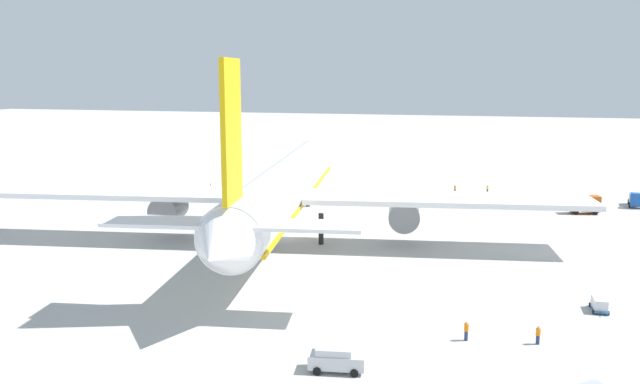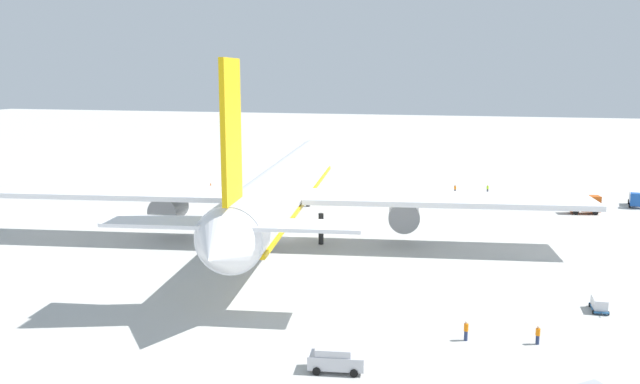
{
  "view_description": "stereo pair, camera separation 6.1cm",
  "coord_description": "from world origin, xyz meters",
  "px_view_note": "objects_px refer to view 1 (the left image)",
  "views": [
    {
      "loc": [
        -87.1,
        -28.57,
        22.93
      ],
      "look_at": [
        3.99,
        -3.88,
        6.11
      ],
      "focal_mm": 36.8,
      "sensor_mm": 36.0,
      "label": 1
    },
    {
      "loc": [
        -87.09,
        -28.63,
        22.93
      ],
      "look_at": [
        3.99,
        -3.88,
        6.11
      ],
      "focal_mm": 36.8,
      "sensor_mm": 36.0,
      "label": 2
    }
  ],
  "objects_px": {
    "service_truck_1": "(585,204)",
    "service_van": "(336,358)",
    "ground_worker_0": "(487,189)",
    "traffic_cone_3": "(292,185)",
    "service_truck_2": "(636,199)",
    "traffic_cone_0": "(316,186)",
    "ground_worker_1": "(455,189)",
    "airliner": "(285,188)",
    "traffic_cone_1": "(211,184)",
    "ground_worker_2": "(538,335)",
    "ground_worker_3": "(466,331)",
    "baggage_cart_1": "(599,304)"
  },
  "relations": [
    {
      "from": "airliner",
      "to": "traffic_cone_0",
      "type": "xyz_separation_m",
      "value": [
        43.9,
        7.53,
        -7.15
      ]
    },
    {
      "from": "ground_worker_3",
      "to": "traffic_cone_1",
      "type": "height_order",
      "value": "ground_worker_3"
    },
    {
      "from": "airliner",
      "to": "traffic_cone_1",
      "type": "height_order",
      "value": "airliner"
    },
    {
      "from": "ground_worker_2",
      "to": "service_truck_1",
      "type": "bearing_deg",
      "value": -10.11
    },
    {
      "from": "baggage_cart_1",
      "to": "traffic_cone_1",
      "type": "xyz_separation_m",
      "value": [
        59.08,
        68.61,
        -0.46
      ]
    },
    {
      "from": "service_truck_2",
      "to": "traffic_cone_1",
      "type": "height_order",
      "value": "service_truck_2"
    },
    {
      "from": "airliner",
      "to": "ground_worker_0",
      "type": "relative_size",
      "value": 51.16
    },
    {
      "from": "service_truck_2",
      "to": "traffic_cone_3",
      "type": "relative_size",
      "value": 10.03
    },
    {
      "from": "service_truck_2",
      "to": "ground_worker_2",
      "type": "distance_m",
      "value": 71.15
    },
    {
      "from": "ground_worker_0",
      "to": "baggage_cart_1",
      "type": "bearing_deg",
      "value": -169.64
    },
    {
      "from": "service_van",
      "to": "ground_worker_3",
      "type": "distance_m",
      "value": 13.03
    },
    {
      "from": "traffic_cone_3",
      "to": "service_truck_1",
      "type": "bearing_deg",
      "value": -103.42
    },
    {
      "from": "traffic_cone_1",
      "to": "ground_worker_3",
      "type": "bearing_deg",
      "value": -141.21
    },
    {
      "from": "service_van",
      "to": "traffic_cone_1",
      "type": "height_order",
      "value": "service_van"
    },
    {
      "from": "service_truck_1",
      "to": "service_van",
      "type": "relative_size",
      "value": 1.13
    },
    {
      "from": "service_van",
      "to": "traffic_cone_0",
      "type": "bearing_deg",
      "value": 16.5
    },
    {
      "from": "ground_worker_3",
      "to": "ground_worker_2",
      "type": "bearing_deg",
      "value": -82.6
    },
    {
      "from": "ground_worker_3",
      "to": "service_truck_2",
      "type": "bearing_deg",
      "value": -20.7
    },
    {
      "from": "ground_worker_0",
      "to": "traffic_cone_1",
      "type": "distance_m",
      "value": 57.03
    },
    {
      "from": "traffic_cone_1",
      "to": "ground_worker_1",
      "type": "bearing_deg",
      "value": -85.99
    },
    {
      "from": "ground_worker_0",
      "to": "ground_worker_3",
      "type": "height_order",
      "value": "ground_worker_3"
    },
    {
      "from": "ground_worker_1",
      "to": "airliner",
      "type": "bearing_deg",
      "value": 154.47
    },
    {
      "from": "ground_worker_2",
      "to": "ground_worker_3",
      "type": "height_order",
      "value": "ground_worker_3"
    },
    {
      "from": "traffic_cone_1",
      "to": "airliner",
      "type": "bearing_deg",
      "value": -143.41
    },
    {
      "from": "ground_worker_3",
      "to": "traffic_cone_0",
      "type": "bearing_deg",
      "value": 24.76
    },
    {
      "from": "service_truck_2",
      "to": "ground_worker_0",
      "type": "xyz_separation_m",
      "value": [
        6.9,
        25.65,
        -0.59
      ]
    },
    {
      "from": "ground_worker_0",
      "to": "traffic_cone_3",
      "type": "xyz_separation_m",
      "value": [
        -2.67,
        39.7,
        -0.55
      ]
    },
    {
      "from": "service_truck_2",
      "to": "ground_worker_0",
      "type": "bearing_deg",
      "value": 74.94
    },
    {
      "from": "service_truck_2",
      "to": "ground_worker_1",
      "type": "height_order",
      "value": "service_truck_2"
    },
    {
      "from": "service_truck_2",
      "to": "traffic_cone_0",
      "type": "bearing_deg",
      "value": 85.42
    },
    {
      "from": "service_van",
      "to": "traffic_cone_3",
      "type": "relative_size",
      "value": 8.39
    },
    {
      "from": "ground_worker_2",
      "to": "traffic_cone_0",
      "type": "bearing_deg",
      "value": 28.75
    },
    {
      "from": "service_truck_1",
      "to": "ground_worker_3",
      "type": "height_order",
      "value": "service_truck_1"
    },
    {
      "from": "service_truck_1",
      "to": "traffic_cone_3",
      "type": "bearing_deg",
      "value": 76.58
    },
    {
      "from": "airliner",
      "to": "traffic_cone_1",
      "type": "xyz_separation_m",
      "value": [
        40.06,
        29.74,
        -7.15
      ]
    },
    {
      "from": "service_van",
      "to": "airliner",
      "type": "bearing_deg",
      "value": 23.61
    },
    {
      "from": "airliner",
      "to": "ground_worker_1",
      "type": "bearing_deg",
      "value": -25.53
    },
    {
      "from": "service_truck_2",
      "to": "traffic_cone_0",
      "type": "height_order",
      "value": "service_truck_2"
    },
    {
      "from": "ground_worker_1",
      "to": "service_van",
      "type": "bearing_deg",
      "value": 177.32
    },
    {
      "from": "service_van",
      "to": "ground_worker_0",
      "type": "relative_size",
      "value": 2.84
    },
    {
      "from": "ground_worker_1",
      "to": "traffic_cone_0",
      "type": "xyz_separation_m",
      "value": [
        0.3,
        28.35,
        -0.62
      ]
    },
    {
      "from": "service_truck_2",
      "to": "service_van",
      "type": "bearing_deg",
      "value": 155.39
    },
    {
      "from": "service_truck_1",
      "to": "traffic_cone_0",
      "type": "height_order",
      "value": "service_truck_1"
    },
    {
      "from": "service_truck_1",
      "to": "traffic_cone_3",
      "type": "relative_size",
      "value": 9.52
    },
    {
      "from": "service_truck_2",
      "to": "ground_worker_0",
      "type": "distance_m",
      "value": 26.57
    },
    {
      "from": "baggage_cart_1",
      "to": "traffic_cone_0",
      "type": "bearing_deg",
      "value": 36.4
    },
    {
      "from": "ground_worker_2",
      "to": "traffic_cone_1",
      "type": "bearing_deg",
      "value": 41.98
    },
    {
      "from": "ground_worker_0",
      "to": "traffic_cone_3",
      "type": "distance_m",
      "value": 39.8
    },
    {
      "from": "traffic_cone_0",
      "to": "service_truck_1",
      "type": "bearing_deg",
      "value": -105.36
    },
    {
      "from": "service_truck_2",
      "to": "ground_worker_2",
      "type": "bearing_deg",
      "value": 163.62
    }
  ]
}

